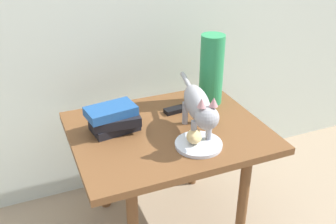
# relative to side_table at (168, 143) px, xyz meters

# --- Properties ---
(ground_plane) EXTENTS (6.00, 6.00, 0.00)m
(ground_plane) POSITION_rel_side_table_xyz_m (0.00, 0.00, -0.46)
(ground_plane) COLOR gray
(side_table) EXTENTS (0.80, 0.64, 0.53)m
(side_table) POSITION_rel_side_table_xyz_m (0.00, 0.00, 0.00)
(side_table) COLOR brown
(side_table) RESTS_ON ground
(plate) EXTENTS (0.18, 0.18, 0.01)m
(plate) POSITION_rel_side_table_xyz_m (0.06, -0.16, 0.07)
(plate) COLOR silver
(plate) RESTS_ON side_table
(bread_roll) EXTENTS (0.09, 0.10, 0.05)m
(bread_roll) POSITION_rel_side_table_xyz_m (0.05, -0.15, 0.11)
(bread_roll) COLOR #E0BC7A
(bread_roll) RESTS_ON plate
(cat) EXTENTS (0.15, 0.47, 0.23)m
(cat) POSITION_rel_side_table_xyz_m (0.09, -0.09, 0.20)
(cat) COLOR #99999E
(cat) RESTS_ON side_table
(book_stack) EXTENTS (0.22, 0.15, 0.11)m
(book_stack) POSITION_rel_side_table_xyz_m (-0.21, 0.07, 0.12)
(book_stack) COLOR black
(book_stack) RESTS_ON side_table
(green_vase) EXTENTS (0.11, 0.11, 0.33)m
(green_vase) POSITION_rel_side_table_xyz_m (0.28, 0.16, 0.23)
(green_vase) COLOR #288C51
(green_vase) RESTS_ON side_table
(tv_remote) EXTENTS (0.15, 0.06, 0.02)m
(tv_remote) POSITION_rel_side_table_xyz_m (0.11, 0.13, 0.08)
(tv_remote) COLOR black
(tv_remote) RESTS_ON side_table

